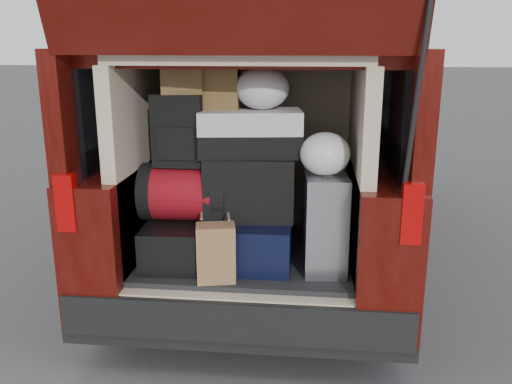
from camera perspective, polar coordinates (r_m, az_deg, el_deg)
ground at (r=3.40m, az=-1.35°, el=-16.62°), size 80.00×80.00×0.00m
minivan at (r=4.81m, az=1.43°, el=4.73°), size 1.90×5.35×2.77m
load_floor at (r=3.51m, az=-0.79°, el=-10.44°), size 1.24×1.05×0.55m
black_hardshell at (r=3.29m, az=-7.33°, el=-4.89°), size 0.46×0.62×0.24m
navy_hardshell at (r=3.24m, az=-0.59°, el=-4.82°), size 0.50×0.61×0.27m
silver_roller at (r=3.09m, az=7.24°, el=-3.17°), size 0.26×0.39×0.56m
kraft_bag at (r=2.95m, az=-4.25°, el=-6.43°), size 0.23×0.17×0.32m
red_duffel at (r=3.21m, az=-7.48°, el=-0.04°), size 0.51×0.34×0.33m
black_soft_case at (r=3.14m, az=-0.72°, el=0.53°), size 0.53×0.34×0.37m
backpack at (r=3.13m, az=-8.09°, el=6.46°), size 0.29×0.18×0.41m
twotone_duffel at (r=3.10m, az=-0.64°, el=6.25°), size 0.61×0.37×0.26m
grocery_sack_lower at (r=3.11m, az=-7.83°, el=12.10°), size 0.25×0.22×0.20m
grocery_sack_upper at (r=3.14m, az=-3.93°, el=10.83°), size 0.24×0.20×0.23m
plastic_bag_center at (r=3.08m, az=0.65°, el=10.91°), size 0.31×0.29×0.24m
plastic_bag_right at (r=2.97m, az=7.28°, el=4.00°), size 0.30×0.28×0.24m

